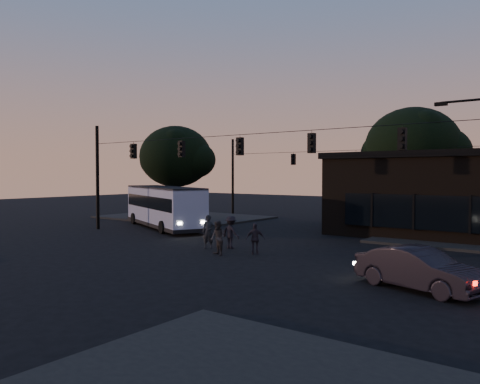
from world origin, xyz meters
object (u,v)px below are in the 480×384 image
Objects in this scene: bus at (164,205)px; car at (419,269)px; building at (462,194)px; pedestrian_a at (208,232)px; pedestrian_c at (255,239)px; pedestrian_d at (231,232)px; pedestrian_b at (218,238)px.

bus reaches higher than car.
building reaches higher than bus.
pedestrian_a is at bearing -124.96° from building.
bus is at bearing 87.27° from car.
bus reaches higher than pedestrian_a.
car is 12.03m from pedestrian_a.
bus is 13.19m from pedestrian_c.
building reaches higher than pedestrian_c.
pedestrian_a is 1.21m from pedestrian_d.
building is at bearing 49.59° from bus.
pedestrian_a is at bearing 42.32° from pedestrian_d.
pedestrian_d reaches higher than pedestrian_b.
bus reaches higher than pedestrian_d.
pedestrian_b is at bearing 11.75° from pedestrian_c.
pedestrian_d is at bearing 134.48° from pedestrian_b.
bus is at bearing -55.94° from pedestrian_c.
bus is at bearing 171.93° from pedestrian_b.
pedestrian_c is at bearing 1.11° from bus.
bus is 6.23× the size of pedestrian_d.
car is (20.70, -7.75, -0.99)m from bus.
building is 1.40× the size of bus.
building is 17.02m from pedestrian_a.
bus is 7.01× the size of pedestrian_c.
pedestrian_d is at bearing -51.19° from pedestrian_c.
pedestrian_a reaches higher than car.
bus is 10.95m from pedestrian_d.
bus is at bearing -155.14° from building.
pedestrian_a is 1.03× the size of pedestrian_d.
building is 3.45× the size of car.
building is 20.56m from bus.
pedestrian_b is (1.77, -1.34, -0.05)m from pedestrian_a.
pedestrian_a is 1.15× the size of pedestrian_c.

